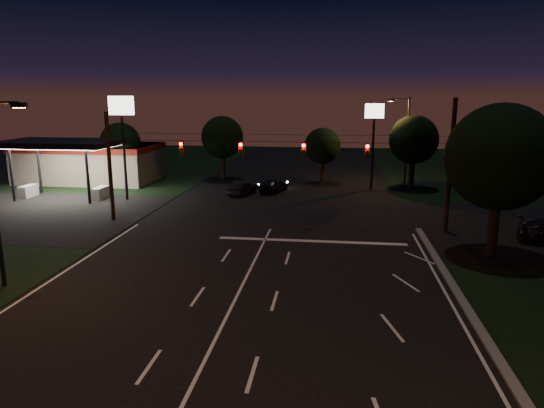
% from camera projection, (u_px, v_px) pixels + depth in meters
% --- Properties ---
extents(ground, '(140.00, 140.00, 0.00)m').
position_uv_depth(ground, '(226.00, 318.00, 20.29)').
color(ground, black).
rests_on(ground, ground).
extents(cross_street_left, '(20.00, 16.00, 0.02)m').
position_uv_depth(cross_street_left, '(23.00, 214.00, 38.30)').
color(cross_street_left, black).
rests_on(cross_street_left, ground).
extents(center_line, '(0.14, 40.00, 0.01)m').
position_uv_depth(center_line, '(182.00, 406.00, 14.48)').
color(center_line, silver).
rests_on(center_line, ground).
extents(stop_bar, '(12.00, 0.50, 0.01)m').
position_uv_depth(stop_bar, '(311.00, 241.00, 31.04)').
color(stop_bar, silver).
rests_on(stop_bar, ground).
extents(utility_pole_right, '(0.30, 0.30, 9.00)m').
position_uv_depth(utility_pole_right, '(445.00, 231.00, 33.29)').
color(utility_pole_right, black).
rests_on(utility_pole_right, ground).
extents(utility_pole_left, '(0.28, 0.28, 8.00)m').
position_uv_depth(utility_pole_left, '(114.00, 220.00, 36.32)').
color(utility_pole_left, black).
rests_on(utility_pole_left, ground).
extents(signal_span, '(24.00, 0.40, 1.56)m').
position_uv_depth(signal_span, '(272.00, 149.00, 33.57)').
color(signal_span, black).
rests_on(signal_span, ground).
extents(gas_station, '(14.20, 16.10, 5.25)m').
position_uv_depth(gas_station, '(89.00, 160.00, 51.94)').
color(gas_station, gray).
rests_on(gas_station, ground).
extents(pole_sign_left_near, '(2.20, 0.30, 9.10)m').
position_uv_depth(pole_sign_left_near, '(122.00, 121.00, 41.83)').
color(pole_sign_left_near, black).
rests_on(pole_sign_left_near, ground).
extents(pole_sign_right, '(1.80, 0.30, 8.40)m').
position_uv_depth(pole_sign_right, '(374.00, 126.00, 46.96)').
color(pole_sign_right, black).
rests_on(pole_sign_right, ground).
extents(street_light_right_far, '(2.20, 0.35, 9.00)m').
position_uv_depth(street_light_right_far, '(405.00, 135.00, 48.70)').
color(street_light_right_far, black).
rests_on(street_light_right_far, ground).
extents(tree_right_near, '(6.00, 6.00, 8.76)m').
position_uv_depth(tree_right_near, '(500.00, 158.00, 27.19)').
color(tree_right_near, black).
rests_on(tree_right_near, ground).
extents(tree_far_a, '(4.20, 4.20, 6.42)m').
position_uv_depth(tree_far_a, '(121.00, 143.00, 50.78)').
color(tree_far_a, black).
rests_on(tree_far_a, ground).
extents(tree_far_b, '(4.60, 4.60, 6.98)m').
position_uv_depth(tree_far_b, '(223.00, 138.00, 53.32)').
color(tree_far_b, black).
rests_on(tree_far_b, ground).
extents(tree_far_c, '(3.80, 3.80, 5.86)m').
position_uv_depth(tree_far_c, '(323.00, 146.00, 51.10)').
color(tree_far_c, black).
rests_on(tree_far_c, ground).
extents(tree_far_d, '(4.80, 4.80, 7.30)m').
position_uv_depth(tree_far_d, '(414.00, 140.00, 47.85)').
color(tree_far_d, black).
rests_on(tree_far_d, ground).
extents(tree_far_e, '(4.00, 4.00, 6.18)m').
position_uv_depth(tree_far_e, '(505.00, 151.00, 45.04)').
color(tree_far_e, black).
rests_on(tree_far_e, ground).
extents(car_oncoming_a, '(2.72, 4.30, 1.36)m').
position_uv_depth(car_oncoming_a, '(274.00, 185.00, 46.92)').
color(car_oncoming_a, black).
rests_on(car_oncoming_a, ground).
extents(car_oncoming_b, '(2.49, 4.17, 1.30)m').
position_uv_depth(car_oncoming_b, '(243.00, 188.00, 45.56)').
color(car_oncoming_b, black).
rests_on(car_oncoming_b, ground).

